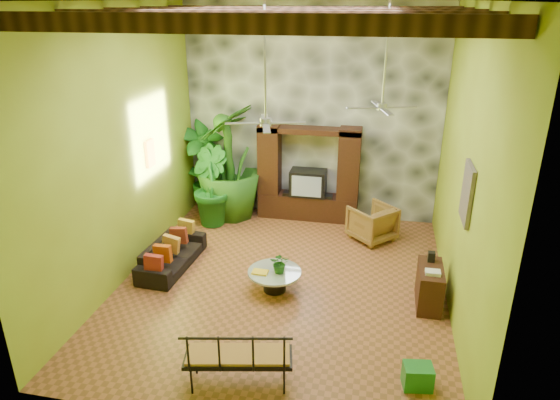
% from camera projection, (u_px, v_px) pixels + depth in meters
% --- Properties ---
extents(ground, '(7.00, 7.00, 0.00)m').
position_uv_depth(ground, '(282.00, 283.00, 9.48)').
color(ground, brown).
rests_on(ground, ground).
extents(ceiling, '(6.00, 7.00, 0.02)m').
position_uv_depth(ceiling, '(283.00, 0.00, 7.59)').
color(ceiling, silver).
rests_on(ceiling, back_wall).
extents(back_wall, '(6.00, 0.02, 5.00)m').
position_uv_depth(back_wall, '(312.00, 114.00, 11.71)').
color(back_wall, olive).
rests_on(back_wall, ground).
extents(left_wall, '(0.02, 7.00, 5.00)m').
position_uv_depth(left_wall, '(122.00, 148.00, 9.09)').
color(left_wall, olive).
rests_on(left_wall, ground).
extents(right_wall, '(0.02, 7.00, 5.00)m').
position_uv_depth(right_wall, '(466.00, 169.00, 7.98)').
color(right_wall, olive).
rests_on(right_wall, ground).
extents(stone_accent_wall, '(5.98, 0.10, 4.98)m').
position_uv_depth(stone_accent_wall, '(312.00, 115.00, 11.66)').
color(stone_accent_wall, '#36393D').
rests_on(stone_accent_wall, ground).
extents(ceiling_beams, '(5.95, 5.36, 0.22)m').
position_uv_depth(ceiling_beams, '(283.00, 16.00, 7.68)').
color(ceiling_beams, '#3E2213').
rests_on(ceiling_beams, ceiling).
extents(entertainment_center, '(2.40, 0.55, 2.30)m').
position_uv_depth(entertainment_center, '(308.00, 181.00, 11.96)').
color(entertainment_center, black).
rests_on(entertainment_center, ground).
extents(ceiling_fan_front, '(1.28, 1.28, 1.86)m').
position_uv_depth(ceiling_fan_front, '(265.00, 109.00, 7.87)').
color(ceiling_fan_front, '#A4A4A9').
rests_on(ceiling_fan_front, ceiling).
extents(ceiling_fan_back, '(1.28, 1.28, 1.86)m').
position_uv_depth(ceiling_fan_back, '(383.00, 95.00, 8.99)').
color(ceiling_fan_back, '#A4A4A9').
rests_on(ceiling_fan_back, ceiling).
extents(wall_art_mask, '(0.06, 0.32, 0.55)m').
position_uv_depth(wall_art_mask, '(150.00, 153.00, 10.15)').
color(wall_art_mask, yellow).
rests_on(wall_art_mask, left_wall).
extents(wall_art_painting, '(0.06, 0.70, 0.90)m').
position_uv_depth(wall_art_painting, '(467.00, 193.00, 7.51)').
color(wall_art_painting, '#235B82').
rests_on(wall_art_painting, right_wall).
extents(sofa, '(0.83, 1.89, 0.54)m').
position_uv_depth(sofa, '(172.00, 254.00, 9.98)').
color(sofa, black).
rests_on(sofa, ground).
extents(wicker_armchair, '(1.22, 1.22, 0.80)m').
position_uv_depth(wicker_armchair, '(372.00, 223.00, 11.08)').
color(wicker_armchair, brown).
rests_on(wicker_armchair, ground).
extents(tall_plant_a, '(1.50, 1.36, 2.37)m').
position_uv_depth(tall_plant_a, '(204.00, 165.00, 12.38)').
color(tall_plant_a, '#196019').
rests_on(tall_plant_a, ground).
extents(tall_plant_b, '(1.31, 1.32, 1.87)m').
position_uv_depth(tall_plant_b, '(209.00, 186.00, 11.70)').
color(tall_plant_b, '#1B6622').
rests_on(tall_plant_b, ground).
extents(tall_plant_c, '(1.78, 1.78, 2.76)m').
position_uv_depth(tall_plant_c, '(229.00, 162.00, 11.94)').
color(tall_plant_c, '#28631A').
rests_on(tall_plant_c, ground).
extents(coffee_table, '(0.98, 0.98, 0.40)m').
position_uv_depth(coffee_table, '(275.00, 278.00, 9.17)').
color(coffee_table, black).
rests_on(coffee_table, ground).
extents(centerpiece_plant, '(0.39, 0.35, 0.39)m').
position_uv_depth(centerpiece_plant, '(280.00, 263.00, 9.00)').
color(centerpiece_plant, '#1F5B17').
rests_on(centerpiece_plant, coffee_table).
extents(yellow_tray, '(0.29, 0.21, 0.03)m').
position_uv_depth(yellow_tray, '(260.00, 272.00, 9.05)').
color(yellow_tray, yellow).
rests_on(yellow_tray, coffee_table).
extents(iron_bench, '(1.55, 0.82, 0.57)m').
position_uv_depth(iron_bench, '(237.00, 356.00, 6.75)').
color(iron_bench, black).
rests_on(iron_bench, ground).
extents(side_console, '(0.42, 0.91, 0.73)m').
position_uv_depth(side_console, '(429.00, 286.00, 8.70)').
color(side_console, '#3C2413').
rests_on(side_console, ground).
extents(green_bin, '(0.44, 0.35, 0.35)m').
position_uv_depth(green_bin, '(418.00, 376.00, 6.90)').
color(green_bin, '#1D6F34').
rests_on(green_bin, ground).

